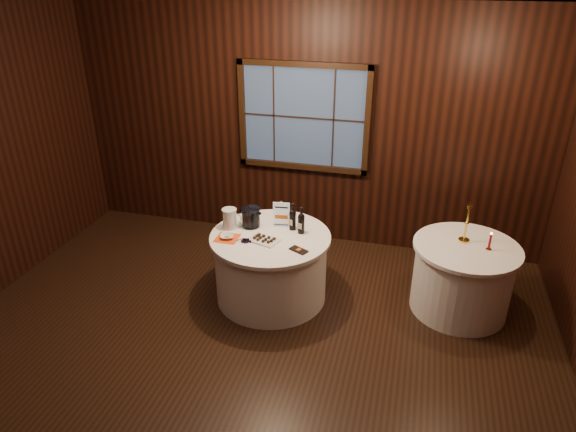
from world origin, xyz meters
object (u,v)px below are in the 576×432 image
(ice_bucket, at_px, (251,217))
(chocolate_box, at_px, (299,250))
(brass_candlestick, at_px, (466,228))
(side_table, at_px, (462,278))
(red_candle, at_px, (490,243))
(port_bottle_right, at_px, (301,222))
(glass_pitcher, at_px, (230,219))
(chocolate_plate, at_px, (264,239))
(port_bottle_left, at_px, (293,218))
(main_table, at_px, (271,266))
(cracker_bowl, at_px, (227,236))
(sign_stand, at_px, (281,217))
(grape_bunch, at_px, (246,241))

(ice_bucket, relative_size, chocolate_box, 1.17)
(chocolate_box, bearing_deg, brass_candlestick, 48.41)
(side_table, distance_m, red_candle, 0.50)
(port_bottle_right, height_order, glass_pitcher, port_bottle_right)
(port_bottle_right, height_order, ice_bucket, port_bottle_right)
(chocolate_box, relative_size, glass_pitcher, 0.81)
(chocolate_plate, bearing_deg, port_bottle_right, 39.42)
(port_bottle_left, xyz_separation_m, chocolate_plate, (-0.22, -0.33, -0.11))
(side_table, xyz_separation_m, chocolate_plate, (-2.03, -0.43, 0.40))
(main_table, bearing_deg, chocolate_box, -32.68)
(glass_pitcher, xyz_separation_m, cracker_bowl, (0.05, -0.22, -0.09))
(port_bottle_left, distance_m, chocolate_box, 0.48)
(glass_pitcher, bearing_deg, cracker_bowl, -93.39)
(sign_stand, bearing_deg, side_table, -6.31)
(port_bottle_right, relative_size, chocolate_box, 1.62)
(cracker_bowl, bearing_deg, sign_stand, 42.05)
(port_bottle_left, bearing_deg, grape_bunch, -109.98)
(chocolate_plate, bearing_deg, ice_bucket, 129.69)
(grape_bunch, bearing_deg, main_table, 45.79)
(cracker_bowl, relative_size, red_candle, 0.71)
(side_table, height_order, brass_candlestick, brass_candlestick)
(main_table, xyz_separation_m, chocolate_box, (0.36, -0.23, 0.39))
(main_table, relative_size, sign_stand, 4.41)
(port_bottle_left, bearing_deg, sign_stand, -176.34)
(chocolate_box, bearing_deg, chocolate_plate, -167.71)
(main_table, relative_size, port_bottle_right, 4.30)
(chocolate_plate, xyz_separation_m, cracker_bowl, (-0.39, -0.04, 0.00))
(ice_bucket, bearing_deg, cracker_bowl, -115.68)
(sign_stand, relative_size, chocolate_plate, 0.83)
(port_bottle_right, distance_m, brass_candlestick, 1.69)
(grape_bunch, distance_m, glass_pitcher, 0.38)
(port_bottle_right, xyz_separation_m, grape_bunch, (-0.50, -0.35, -0.11))
(port_bottle_left, height_order, cracker_bowl, port_bottle_left)
(side_table, relative_size, brass_candlestick, 2.67)
(side_table, xyz_separation_m, glass_pitcher, (-2.47, -0.25, 0.50))
(side_table, distance_m, cracker_bowl, 2.50)
(main_table, bearing_deg, brass_candlestick, 11.47)
(chocolate_box, bearing_deg, main_table, 174.16)
(port_bottle_left, bearing_deg, main_table, -110.01)
(port_bottle_left, bearing_deg, brass_candlestick, 30.77)
(red_candle, bearing_deg, sign_stand, -179.39)
(chocolate_plate, distance_m, glass_pitcher, 0.48)
(ice_bucket, distance_m, glass_pitcher, 0.23)
(chocolate_box, xyz_separation_m, brass_candlestick, (1.60, 0.63, 0.14))
(sign_stand, xyz_separation_m, port_bottle_right, (0.25, -0.11, 0.03))
(side_table, distance_m, grape_bunch, 2.29)
(port_bottle_right, relative_size, cracker_bowl, 2.10)
(grape_bunch, relative_size, red_candle, 0.87)
(sign_stand, height_order, chocolate_plate, sign_stand)
(main_table, relative_size, ice_bucket, 5.97)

